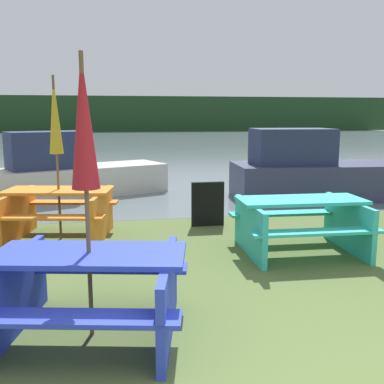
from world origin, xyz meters
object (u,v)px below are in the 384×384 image
(boat_second, at_px, (73,173))
(boat, at_px, (314,173))
(picnic_table_orange, at_px, (60,209))
(umbrella_gold, at_px, (55,118))
(signboard, at_px, (208,204))
(picnic_table_teal, at_px, (300,220))
(umbrella_crimson, at_px, (84,125))
(picnic_table_blue, at_px, (90,286))

(boat_second, bearing_deg, boat, -35.69)
(picnic_table_orange, relative_size, boat, 0.45)
(umbrella_gold, height_order, signboard, umbrella_gold)
(umbrella_gold, xyz_separation_m, boat_second, (-0.12, 3.75, -1.28))
(boat_second, bearing_deg, umbrella_gold, -111.56)
(umbrella_gold, bearing_deg, picnic_table_teal, -20.81)
(signboard, bearing_deg, boat, 36.64)
(boat, bearing_deg, signboard, -140.13)
(boat_second, bearing_deg, picnic_table_teal, -79.05)
(picnic_table_teal, height_order, picnic_table_orange, picnic_table_orange)
(picnic_table_teal, relative_size, boat_second, 0.42)
(boat, bearing_deg, boat_second, 170.94)
(umbrella_gold, height_order, umbrella_crimson, umbrella_gold)
(umbrella_crimson, distance_m, signboard, 4.24)
(umbrella_crimson, bearing_deg, picnic_table_teal, 35.29)
(umbrella_gold, height_order, boat, umbrella_gold)
(picnic_table_orange, distance_m, signboard, 2.41)
(picnic_table_blue, relative_size, picnic_table_teal, 1.06)
(boat_second, bearing_deg, picnic_table_orange, -111.56)
(signboard, bearing_deg, umbrella_crimson, -116.28)
(picnic_table_teal, xyz_separation_m, umbrella_gold, (-3.30, 1.26, 1.37))
(picnic_table_blue, height_order, umbrella_crimson, umbrella_crimson)
(umbrella_gold, distance_m, boat_second, 3.97)
(picnic_table_teal, xyz_separation_m, boat, (1.97, 3.83, 0.13))
(picnic_table_orange, relative_size, signboard, 2.37)
(picnic_table_orange, bearing_deg, signboard, 10.07)
(picnic_table_teal, distance_m, picnic_table_orange, 3.53)
(picnic_table_teal, height_order, signboard, signboard)
(boat, bearing_deg, picnic_table_blue, -125.89)
(picnic_table_blue, distance_m, picnic_table_orange, 3.23)
(picnic_table_orange, height_order, boat_second, boat_second)
(umbrella_crimson, bearing_deg, umbrella_gold, 100.72)
(picnic_table_teal, distance_m, umbrella_crimson, 3.57)
(picnic_table_teal, height_order, boat, boat)
(picnic_table_blue, bearing_deg, boat, 50.89)
(umbrella_gold, distance_m, umbrella_crimson, 3.23)
(picnic_table_blue, xyz_separation_m, picnic_table_teal, (2.70, 1.91, 0.01))
(umbrella_gold, relative_size, boat_second, 0.59)
(picnic_table_blue, relative_size, boat, 0.46)
(umbrella_gold, xyz_separation_m, umbrella_crimson, (0.60, -3.17, -0.04))
(umbrella_crimson, xyz_separation_m, boat_second, (-0.72, 6.92, -1.23))
(umbrella_crimson, relative_size, boat, 0.59)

